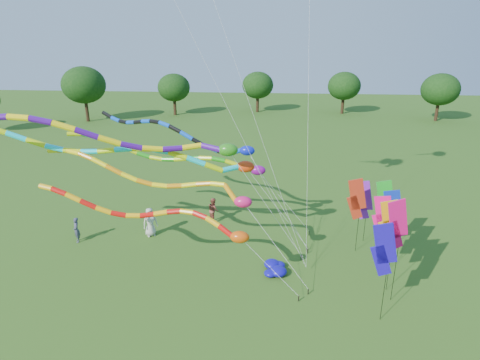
# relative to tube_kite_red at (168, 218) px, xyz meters

# --- Properties ---
(ground) EXTENTS (160.00, 160.00, 0.00)m
(ground) POSITION_rel_tube_kite_red_xyz_m (4.38, -2.30, -3.65)
(ground) COLOR #215215
(ground) RESTS_ON ground
(tree_ring) EXTENTS (119.16, 119.85, 9.63)m
(tree_ring) POSITION_rel_tube_kite_red_xyz_m (7.85, 0.77, 2.19)
(tree_ring) COLOR #382314
(tree_ring) RESTS_ON ground
(tube_kite_red) EXTENTS (12.58, 1.57, 5.62)m
(tube_kite_red) POSITION_rel_tube_kite_red_xyz_m (0.00, 0.00, 0.00)
(tube_kite_red) COLOR black
(tube_kite_red) RESTS_ON ground
(tube_kite_orange) EXTENTS (13.80, 3.01, 6.96)m
(tube_kite_orange) POSITION_rel_tube_kite_red_xyz_m (-0.33, 1.33, 1.44)
(tube_kite_orange) COLOR black
(tube_kite_orange) RESTS_ON ground
(tube_kite_purple) EXTENTS (17.40, 3.31, 9.26)m
(tube_kite_purple) POSITION_rel_tube_kite_red_xyz_m (-2.41, 1.10, 3.64)
(tube_kite_purple) COLOR black
(tube_kite_purple) RESTS_ON ground
(tube_kite_blue) EXTENTS (13.40, 4.87, 7.77)m
(tube_kite_blue) POSITION_rel_tube_kite_red_xyz_m (-0.27, 5.94, 2.66)
(tube_kite_blue) COLOR black
(tube_kite_blue) RESTS_ON ground
(tube_kite_cyan) EXTENTS (16.35, 2.59, 8.25)m
(tube_kite_cyan) POSITION_rel_tube_kite_red_xyz_m (-1.39, 2.50, 2.40)
(tube_kite_cyan) COLOR black
(tube_kite_cyan) RESTS_ON ground
(tube_kite_green) EXTENTS (14.54, 1.07, 7.12)m
(tube_kite_green) POSITION_rel_tube_kite_red_xyz_m (-0.18, 5.79, 1.33)
(tube_kite_green) COLOR black
(tube_kite_green) RESTS_ON ground
(banner_pole_red) EXTENTS (1.16, 0.14, 4.54)m
(banner_pole_red) POSITION_rel_tube_kite_red_xyz_m (9.68, 4.25, -0.38)
(banner_pole_red) COLOR black
(banner_pole_red) RESTS_ON ground
(banner_pole_blue_b) EXTENTS (1.15, 0.31, 4.47)m
(banner_pole_blue_b) POSITION_rel_tube_kite_red_xyz_m (11.27, 2.81, -0.45)
(banner_pole_blue_b) COLOR black
(banner_pole_blue_b) RESTS_ON ground
(banner_pole_blue_a) EXTENTS (1.16, 0.10, 4.74)m
(banner_pole_blue_a) POSITION_rel_tube_kite_red_xyz_m (9.69, -1.88, -0.18)
(banner_pole_blue_a) COLOR black
(banner_pole_blue_a) RESTS_ON ground
(banner_pole_violet) EXTENTS (1.11, 0.51, 3.93)m
(banner_pole_violet) POSITION_rel_tube_kite_red_xyz_m (10.40, 5.67, -0.97)
(banner_pole_violet) COLOR black
(banner_pole_violet) RESTS_ON ground
(banner_pole_magenta_b) EXTENTS (1.11, 0.50, 4.53)m
(banner_pole_magenta_b) POSITION_rel_tube_kite_red_xyz_m (10.55, 1.77, -0.38)
(banner_pole_magenta_b) COLOR black
(banner_pole_magenta_b) RESTS_ON ground
(banner_pole_orange) EXTENTS (1.16, 0.12, 4.84)m
(banner_pole_orange) POSITION_rel_tube_kite_red_xyz_m (10.52, 0.45, -0.08)
(banner_pole_orange) COLOR black
(banner_pole_orange) RESTS_ON ground
(banner_pole_green) EXTENTS (1.16, 0.14, 4.57)m
(banner_pole_green) POSITION_rel_tube_kite_red_xyz_m (11.15, 4.01, -0.34)
(banner_pole_green) COLOR black
(banner_pole_green) RESTS_ON ground
(banner_pole_magenta_a) EXTENTS (1.14, 0.37, 5.23)m
(banner_pole_magenta_a) POSITION_rel_tube_kite_red_xyz_m (10.54, -0.43, 0.31)
(banner_pole_magenta_a) COLOR black
(banner_pole_magenta_a) RESTS_ON ground
(blue_nylon_heap) EXTENTS (1.58, 1.39, 0.51)m
(blue_nylon_heap) POSITION_rel_tube_kite_red_xyz_m (5.36, 1.27, -3.43)
(blue_nylon_heap) COLOR #110CA2
(blue_nylon_heap) RESTS_ON ground
(person_a) EXTENTS (1.08, 1.00, 1.86)m
(person_a) POSITION_rel_tube_kite_red_xyz_m (-2.66, 5.09, -2.72)
(person_a) COLOR beige
(person_a) RESTS_ON ground
(person_b) EXTENTS (0.62, 0.68, 1.57)m
(person_b) POSITION_rel_tube_kite_red_xyz_m (-6.91, 3.87, -2.87)
(person_b) COLOR #3E4057
(person_b) RESTS_ON ground
(person_c) EXTENTS (0.99, 1.05, 1.72)m
(person_c) POSITION_rel_tube_kite_red_xyz_m (0.98, 7.48, -2.79)
(person_c) COLOR #984537
(person_c) RESTS_ON ground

